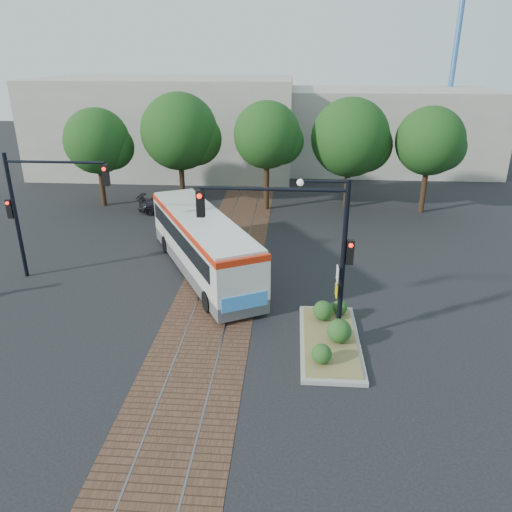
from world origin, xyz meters
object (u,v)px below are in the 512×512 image
(city_bus, at_px, (202,242))
(parked_car, at_px, (169,204))
(traffic_island, at_px, (330,334))
(signal_pole_left, at_px, (36,200))
(signal_pole_main, at_px, (309,237))

(city_bus, height_order, parked_car, city_bus)
(traffic_island, distance_m, parked_car, 18.29)
(signal_pole_left, bearing_deg, parked_car, 72.09)
(traffic_island, xyz_separation_m, signal_pole_main, (-0.96, 0.09, 3.83))
(traffic_island, xyz_separation_m, parked_car, (-9.78, 15.45, 0.27))
(city_bus, xyz_separation_m, signal_pole_main, (4.88, -5.91, 2.55))
(traffic_island, bearing_deg, city_bus, 134.19)
(signal_pole_left, bearing_deg, signal_pole_main, -21.45)
(city_bus, distance_m, signal_pole_left, 7.77)
(traffic_island, relative_size, signal_pole_left, 0.87)
(parked_car, bearing_deg, city_bus, -156.20)
(city_bus, bearing_deg, parked_car, 85.20)
(city_bus, relative_size, parked_car, 2.57)
(city_bus, height_order, traffic_island, city_bus)
(signal_pole_left, distance_m, parked_car, 11.57)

